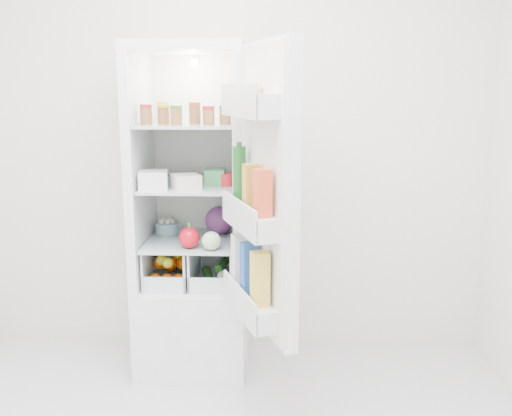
{
  "coord_description": "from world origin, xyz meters",
  "views": [
    {
      "loc": [
        0.28,
        -1.86,
        1.58
      ],
      "look_at": [
        0.16,
        0.95,
        0.98
      ],
      "focal_mm": 40.0,
      "sensor_mm": 36.0,
      "label": 1
    }
  ],
  "objects_px": {
    "red_cabbage": "(219,221)",
    "mushroom_bowl": "(167,228)",
    "fridge_door": "(262,198)",
    "refrigerator": "(194,250)"
  },
  "relations": [
    {
      "from": "refrigerator",
      "to": "red_cabbage",
      "type": "bearing_deg",
      "value": 20.99
    },
    {
      "from": "refrigerator",
      "to": "red_cabbage",
      "type": "height_order",
      "value": "refrigerator"
    },
    {
      "from": "refrigerator",
      "to": "red_cabbage",
      "type": "xyz_separation_m",
      "value": [
        0.14,
        0.05,
        0.16
      ]
    },
    {
      "from": "refrigerator",
      "to": "mushroom_bowl",
      "type": "relative_size",
      "value": 13.74
    },
    {
      "from": "refrigerator",
      "to": "red_cabbage",
      "type": "distance_m",
      "value": 0.22
    },
    {
      "from": "fridge_door",
      "to": "refrigerator",
      "type": "bearing_deg",
      "value": 12.72
    },
    {
      "from": "red_cabbage",
      "to": "fridge_door",
      "type": "relative_size",
      "value": 0.12
    },
    {
      "from": "red_cabbage",
      "to": "mushroom_bowl",
      "type": "xyz_separation_m",
      "value": [
        -0.3,
        0.01,
        -0.05
      ]
    },
    {
      "from": "mushroom_bowl",
      "to": "fridge_door",
      "type": "distance_m",
      "value": 0.94
    },
    {
      "from": "refrigerator",
      "to": "red_cabbage",
      "type": "relative_size",
      "value": 11.2
    }
  ]
}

